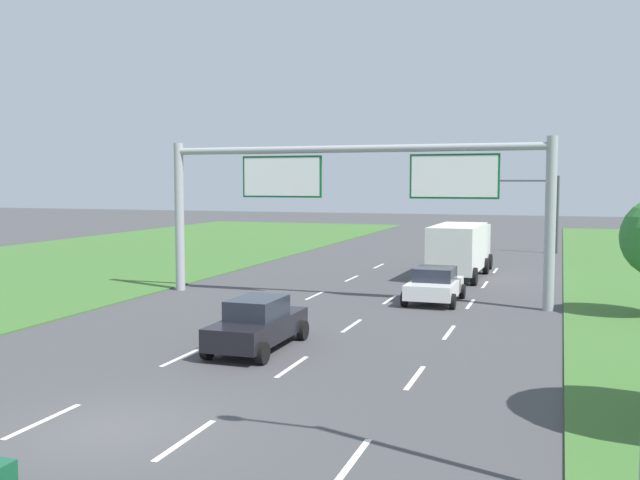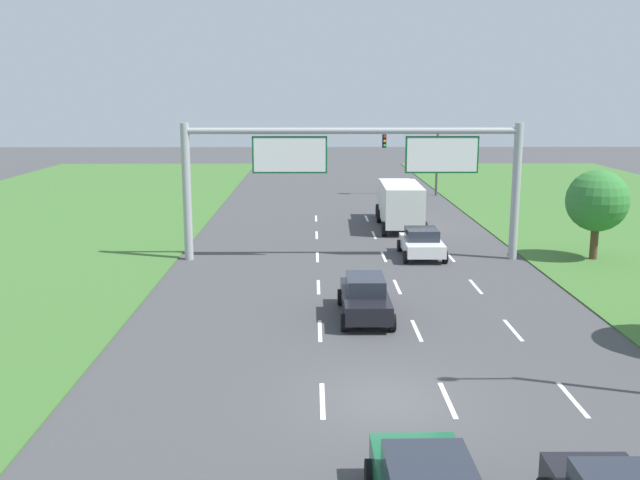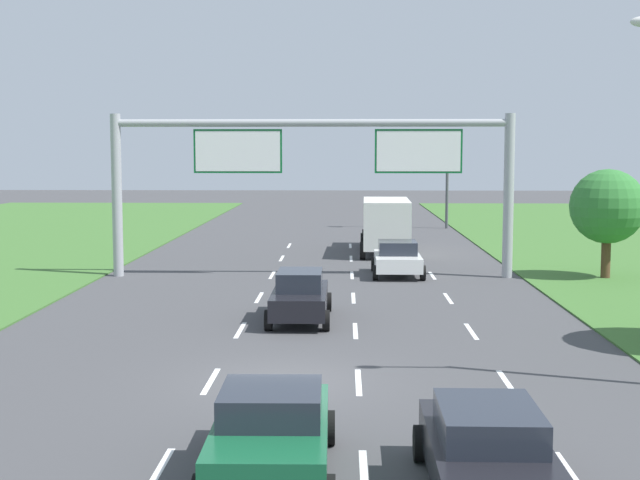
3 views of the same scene
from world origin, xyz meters
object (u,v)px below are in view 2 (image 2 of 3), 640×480
car_mid_lane (422,243)px  sign_gantry (356,165)px  car_lead_silver (365,297)px  traffic_light_mast (414,150)px  box_truck (399,202)px  roadside_tree_mid (597,201)px

car_mid_lane → sign_gantry: 5.46m
car_lead_silver → traffic_light_mast: traffic_light_mast is taller
box_truck → roadside_tree_mid: (8.87, -9.76, 1.47)m
roadside_tree_mid → car_lead_silver: bearing=-142.6°
traffic_light_mast → roadside_tree_mid: size_ratio=1.20×
sign_gantry → traffic_light_mast: size_ratio=3.08×
box_truck → traffic_light_mast: 15.10m
car_lead_silver → box_truck: box_truck is taller
car_mid_lane → traffic_light_mast: 23.98m
car_lead_silver → sign_gantry: (0.20, 9.90, 4.11)m
car_mid_lane → sign_gantry: bearing=-172.2°
car_mid_lane → traffic_light_mast: bearing=83.5°
car_lead_silver → box_truck: size_ratio=0.54×
car_lead_silver → box_truck: 19.68m
box_truck → roadside_tree_mid: 13.27m
sign_gantry → traffic_light_mast: 24.92m
sign_gantry → car_mid_lane: bearing=7.4°
car_mid_lane → box_truck: (-0.10, 8.97, 0.84)m
sign_gantry → traffic_light_mast: (6.42, 24.06, -1.04)m
car_mid_lane → box_truck: 9.01m
car_lead_silver → car_mid_lane: bearing=70.2°
car_lead_silver → traffic_light_mast: size_ratio=0.79×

